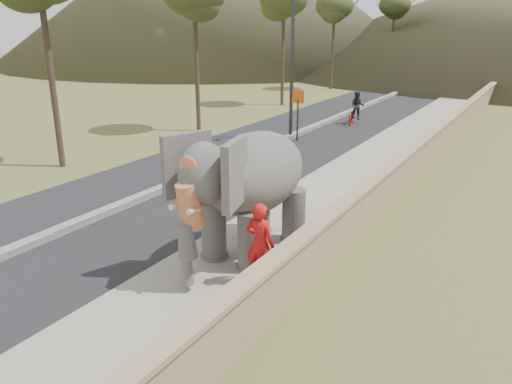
# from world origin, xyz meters

# --- Properties ---
(ground) EXTENTS (160.00, 160.00, 0.00)m
(ground) POSITION_xyz_m (0.00, 0.00, 0.00)
(ground) COLOR olive
(ground) RESTS_ON ground
(road) EXTENTS (7.00, 120.00, 0.03)m
(road) POSITION_xyz_m (-5.00, 10.00, 0.01)
(road) COLOR black
(road) RESTS_ON ground
(median) EXTENTS (0.35, 120.00, 0.22)m
(median) POSITION_xyz_m (-5.00, 10.00, 0.11)
(median) COLOR black
(median) RESTS_ON ground
(walkway) EXTENTS (3.00, 120.00, 0.15)m
(walkway) POSITION_xyz_m (0.00, 10.00, 0.07)
(walkway) COLOR #9E9687
(walkway) RESTS_ON ground
(parapet) EXTENTS (0.30, 120.00, 1.10)m
(parapet) POSITION_xyz_m (1.65, 10.00, 0.55)
(parapet) COLOR tan
(parapet) RESTS_ON ground
(lamppost) EXTENTS (1.76, 0.36, 8.00)m
(lamppost) POSITION_xyz_m (-4.69, 14.06, 4.87)
(lamppost) COLOR #303035
(lamppost) RESTS_ON ground
(signboard) EXTENTS (0.60, 0.08, 2.40)m
(signboard) POSITION_xyz_m (-4.50, 13.78, 1.64)
(signboard) COLOR #2D2D33
(signboard) RESTS_ON ground
(elephant_and_man) EXTENTS (2.43, 4.23, 2.98)m
(elephant_and_man) POSITION_xyz_m (0.02, 2.34, 1.63)
(elephant_and_man) COLOR #66615D
(elephant_and_man) RESTS_ON ground
(motorcyclist) EXTENTS (1.21, 1.84, 1.79)m
(motorcyclist) POSITION_xyz_m (-3.66, 19.10, 0.69)
(motorcyclist) COLOR maroon
(motorcyclist) RESTS_ON ground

